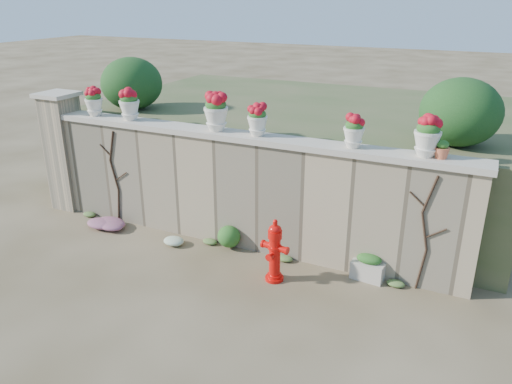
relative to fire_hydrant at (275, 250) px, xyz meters
The scene contains 21 objects.
ground 1.48m from the fire_hydrant, 141.26° to the right, with size 80.00×80.00×0.00m, color #4C3E26.
stone_wall 1.50m from the fire_hydrant, 138.94° to the left, with size 8.00×0.40×2.00m, color tan.
wall_cap 2.08m from the fire_hydrant, 138.94° to the left, with size 8.10×0.52×0.10m, color beige.
gate_pillar 5.36m from the fire_hydrant, 169.84° to the left, with size 0.72×0.72×2.48m.
raised_fill 4.30m from the fire_hydrant, 104.57° to the left, with size 9.00×6.00×2.00m, color #384C23.
back_shrub_left 5.19m from the fire_hydrant, 153.44° to the left, with size 1.30×1.30×1.10m, color #143814.
back_shrub_right 3.74m from the fire_hydrant, 42.59° to the left, with size 1.30×1.30×1.10m, color #143814.
vine_left 3.84m from the fire_hydrant, 169.17° to the left, with size 0.60×0.04×1.91m.
vine_right 2.31m from the fire_hydrant, 18.43° to the left, with size 0.60×0.04×1.91m.
fire_hydrant is the anchor object (origin of this frame).
planter_box 1.56m from the fire_hydrant, 26.74° to the left, with size 0.55×0.36×0.44m.
green_shrub 1.40m from the fire_hydrant, 155.68° to the left, with size 0.56×0.50×0.53m, color #1E5119.
magenta_clump 3.75m from the fire_hydrant, behind, with size 0.83×0.55×0.22m, color #BE2692.
white_flowers 2.29m from the fire_hydrant, behind, with size 0.51×0.41×0.18m, color white.
urn_pot_0 4.74m from the fire_hydrant, 167.63° to the left, with size 0.34×0.34×0.54m.
urn_pot_1 3.99m from the fire_hydrant, 164.61° to the left, with size 0.38×0.38×0.60m.
urn_pot_2 2.61m from the fire_hydrant, 148.59° to the left, with size 0.42×0.42×0.66m.
urn_pot_3 2.18m from the fire_hydrant, 128.45° to the left, with size 0.34×0.34×0.54m.
urn_pot_4 2.23m from the fire_hydrant, 46.16° to the left, with size 0.33×0.33×0.51m.
urn_pot_5 2.88m from the fire_hydrant, 25.28° to the left, with size 0.39×0.39×0.61m.
terracotta_pot 2.93m from the fire_hydrant, 23.00° to the left, with size 0.22×0.22×0.26m.
Camera 1 is at (3.79, -5.62, 4.32)m, focal length 35.00 mm.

